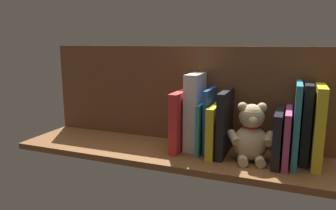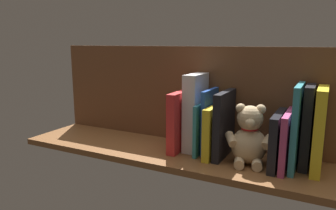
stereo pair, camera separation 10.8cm
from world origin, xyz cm
name	(u,v)px [view 2 (the right image)]	position (x,y,z in cm)	size (l,w,h in cm)	color
ground_plane	(168,152)	(0.00, 0.00, -1.10)	(112.99, 30.15, 2.20)	brown
shelf_back_panel	(183,94)	(0.00, -12.82, 18.51)	(112.99, 1.50, 37.02)	brown
book_0	(319,130)	(-49.18, -3.47, 12.76)	(2.91, 16.41, 25.53)	yellow
book_1	(307,127)	(-45.75, -5.15, 12.91)	(2.66, 13.04, 25.82)	black
book_2	(297,127)	(-42.88, -2.77, 13.10)	(1.78, 17.81, 26.20)	teal
book_3	(287,140)	(-40.42, -1.93, 8.85)	(1.84, 19.50, 17.70)	#B23F72
book_4	(277,139)	(-37.61, -1.99, 8.55)	(2.47, 19.38, 17.11)	black
teddy_bear	(249,138)	(-29.32, 0.20, 8.58)	(15.44, 14.15, 19.50)	#D1B284
book_5	(224,124)	(-20.08, -2.75, 11.22)	(2.45, 17.85, 22.45)	black
book_6	(215,130)	(-16.91, -2.38, 8.75)	(2.58, 18.59, 17.51)	yellow
book_7	(210,121)	(-14.25, -4.53, 11.25)	(1.44, 14.28, 22.51)	blue
book_8	(203,128)	(-12.25, -3.40, 8.90)	(1.25, 16.54, 17.79)	teal
dictionary_thick_white	(195,112)	(-8.61, -4.86, 13.79)	(4.73, 13.44, 27.59)	white
book_9	(181,120)	(-4.02, -2.71, 10.68)	(3.16, 17.92, 21.36)	red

